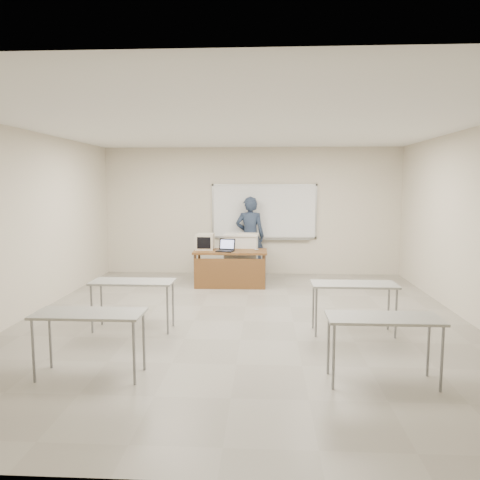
# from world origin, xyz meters

# --- Properties ---
(floor) EXTENTS (7.00, 8.00, 0.01)m
(floor) POSITION_xyz_m (0.00, 0.00, -0.01)
(floor) COLOR gray
(floor) RESTS_ON ground
(whiteboard) EXTENTS (2.48, 0.10, 1.31)m
(whiteboard) POSITION_xyz_m (0.30, 3.97, 1.48)
(whiteboard) COLOR white
(whiteboard) RESTS_ON floor
(student_desks) EXTENTS (4.40, 2.20, 0.73)m
(student_desks) POSITION_xyz_m (-0.00, -1.35, 0.67)
(student_desks) COLOR gray
(student_desks) RESTS_ON floor
(instructor_desk) EXTENTS (1.53, 0.77, 0.75)m
(instructor_desk) POSITION_xyz_m (-0.40, 2.49, 0.56)
(instructor_desk) COLOR brown
(instructor_desk) RESTS_ON floor
(podium) EXTENTS (0.75, 0.54, 1.05)m
(podium) POSITION_xyz_m (-0.20, 3.14, 0.53)
(podium) COLOR white
(podium) RESTS_ON floor
(crt_monitor) EXTENTS (0.37, 0.42, 0.35)m
(crt_monitor) POSITION_xyz_m (-0.95, 2.73, 0.92)
(crt_monitor) COLOR #B7AB98
(crt_monitor) RESTS_ON instructor_desk
(laptop) EXTENTS (0.34, 0.32, 0.25)m
(laptop) POSITION_xyz_m (-0.50, 2.48, 0.81)
(laptop) COLOR black
(laptop) RESTS_ON instructor_desk
(mouse) EXTENTS (0.10, 0.07, 0.03)m
(mouse) POSITION_xyz_m (0.15, 2.65, 0.77)
(mouse) COLOR #9DA0A4
(mouse) RESTS_ON instructor_desk
(keyboard) EXTENTS (0.40, 0.13, 0.02)m
(keyboard) POSITION_xyz_m (-0.05, 3.02, 1.06)
(keyboard) COLOR #B7AB98
(keyboard) RESTS_ON podium
(presenter) EXTENTS (0.70, 0.49, 1.85)m
(presenter) POSITION_xyz_m (-0.03, 3.79, 0.93)
(presenter) COLOR black
(presenter) RESTS_ON floor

